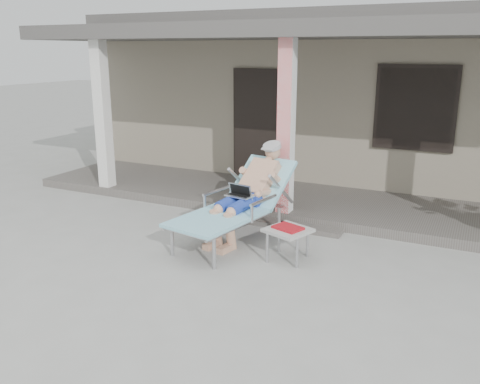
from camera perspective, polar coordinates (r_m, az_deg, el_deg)
The scene contains 7 objects.
ground at distance 6.22m, azimuth -2.27°, elevation -8.94°, with size 60.00×60.00×0.00m, color #9E9E99.
house at distance 11.82m, azimuth 12.86°, elevation 10.83°, with size 10.40×5.40×3.30m.
porch_deck at distance 8.78m, azimuth 6.95°, elevation -1.06°, with size 10.00×2.00×0.15m, color #605B56.
porch_overhang at distance 8.37m, azimuth 7.45°, elevation 16.93°, with size 10.00×2.30×2.85m.
porch_step at distance 7.77m, azimuth 4.15°, elevation -3.54°, with size 2.00×0.30×0.07m, color #605B56.
lounger at distance 7.01m, azimuth 0.25°, elevation 1.36°, with size 1.17×2.21×1.39m.
side_table at distance 6.45m, azimuth 5.40°, elevation -4.47°, with size 0.63×0.63×0.45m.
Camera 1 is at (2.68, -4.98, 2.59)m, focal length 38.00 mm.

